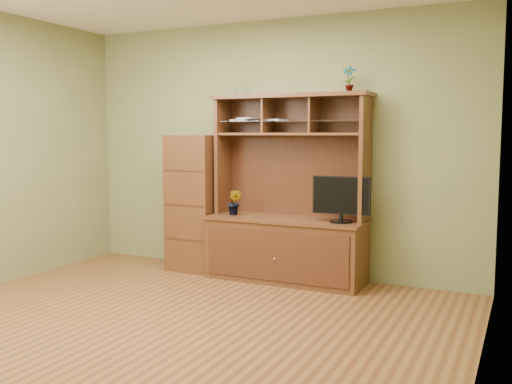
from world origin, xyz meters
The scene contains 8 objects.
room centered at (0.00, 0.00, 1.35)m, with size 4.54×4.04×2.74m.
media_hutch centered at (0.28, 1.73, 0.52)m, with size 1.66×0.61×1.90m.
monitor centered at (0.88, 1.65, 0.89)m, with size 0.56×0.22×0.44m.
orchid_plant centered at (-0.28, 1.65, 0.78)m, with size 0.15×0.12×0.27m, color #2E581E.
top_plant centered at (0.89, 1.80, 2.03)m, with size 0.14×0.09×0.26m, color #3F6924.
reed_diffuser centered at (-0.38, 1.80, 2.01)m, with size 0.05×0.05×0.27m.
magazines centered at (-0.13, 1.80, 1.65)m, with size 0.64×0.21×0.04m.
side_cabinet centered at (-0.82, 1.74, 0.74)m, with size 0.53×0.48×1.49m.
Camera 1 is at (2.49, -3.61, 1.50)m, focal length 40.00 mm.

